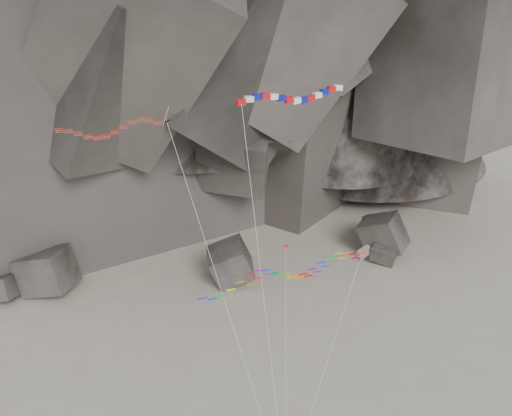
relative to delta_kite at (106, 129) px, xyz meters
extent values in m
cube|color=#47423F|center=(14.39, 24.42, -27.66)|extent=(7.25, 6.41, 7.31)
cube|color=#47423F|center=(-11.63, 32.87, -28.70)|extent=(3.76, 3.69, 3.85)
cube|color=#47423F|center=(42.94, 31.03, -28.79)|extent=(3.22, 4.05, 3.41)
cube|color=#47423F|center=(-14.15, 29.26, -28.88)|extent=(4.64, 4.71, 3.18)
cube|color=#47423F|center=(40.36, 31.04, -27.98)|extent=(5.61, 6.64, 5.64)
cube|color=#47423F|center=(-16.77, 27.24, -28.56)|extent=(5.47, 5.57, 4.44)
cube|color=#47423F|center=(38.56, 25.29, -28.84)|extent=(4.97, 5.27, 3.93)
cube|color=#47423F|center=(39.02, 27.14, -27.26)|extent=(8.54, 7.73, 8.14)
cube|color=#47423F|center=(-10.89, 28.01, -27.33)|extent=(9.27, 8.31, 7.06)
cylinder|color=silver|center=(8.31, -6.18, -13.93)|extent=(7.18, 13.10, 29.15)
cube|color=red|center=(10.62, -1.97, 2.01)|extent=(0.79, 0.63, 0.46)
cube|color=white|center=(11.32, -1.81, 2.21)|extent=(0.82, 0.64, 0.52)
cube|color=#0C168C|center=(12.02, -1.69, 2.33)|extent=(0.84, 0.64, 0.55)
cube|color=red|center=(12.72, -1.59, 2.34)|extent=(0.85, 0.64, 0.55)
cube|color=white|center=(13.42, -1.50, 2.24)|extent=(0.83, 0.64, 0.53)
cube|color=#0C168C|center=(14.12, -1.39, 2.06)|extent=(0.80, 0.63, 0.48)
cube|color=red|center=(14.82, -1.24, 1.86)|extent=(0.82, 0.63, 0.51)
cube|color=white|center=(15.53, -1.05, 1.72)|extent=(0.84, 0.64, 0.55)
cube|color=#0C168C|center=(16.23, -0.81, 1.68)|extent=(0.85, 0.64, 0.56)
cube|color=red|center=(16.93, -0.54, 1.75)|extent=(0.84, 0.64, 0.54)
cube|color=white|center=(17.63, -0.26, 1.92)|extent=(0.81, 0.63, 0.49)
cube|color=#0C168C|center=(18.33, 0.01, 2.12)|extent=(0.81, 0.63, 0.49)
cube|color=red|center=(19.03, 0.24, 2.28)|extent=(0.84, 0.64, 0.54)
cube|color=white|center=(19.73, 0.43, 2.35)|extent=(0.85, 0.64, 0.56)
cylinder|color=silver|center=(11.25, -7.44, -13.24)|extent=(1.30, 10.58, 30.53)
cube|color=#CC9B0B|center=(20.35, -5.82, -10.52)|extent=(1.47, 1.17, 0.84)
cube|color=#0CB219|center=(20.35, -6.02, -10.84)|extent=(1.22, 0.92, 0.58)
cylinder|color=silver|center=(16.12, -9.26, -19.51)|extent=(8.51, 6.93, 18.00)
cube|color=red|center=(15.05, -0.56, -11.94)|extent=(0.49, 0.06, 0.31)
cube|color=#0C168C|center=(14.89, -0.55, -11.94)|extent=(0.18, 0.05, 0.32)
cylinder|color=silver|center=(13.47, -6.63, -20.22)|extent=(3.19, 12.17, 16.57)
camera|label=1|loc=(1.41, -46.16, 11.60)|focal=40.00mm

